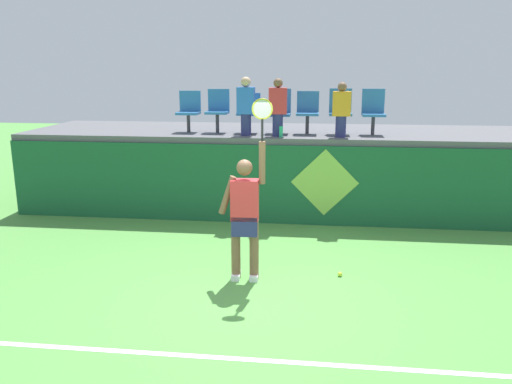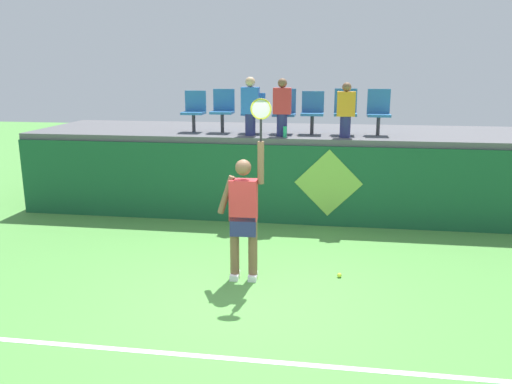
{
  "view_description": "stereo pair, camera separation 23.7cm",
  "coord_description": "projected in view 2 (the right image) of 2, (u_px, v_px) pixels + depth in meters",
  "views": [
    {
      "loc": [
        0.78,
        -6.15,
        2.95
      ],
      "look_at": [
        -0.09,
        1.2,
        1.14
      ],
      "focal_mm": 36.06,
      "sensor_mm": 36.0,
      "label": 1
    },
    {
      "loc": [
        1.01,
        -6.12,
        2.95
      ],
      "look_at": [
        -0.09,
        1.2,
        1.14
      ],
      "focal_mm": 36.06,
      "sensor_mm": 36.0,
      "label": 2
    }
  ],
  "objects": [
    {
      "name": "water_bottle",
      "position": [
        285.0,
        132.0,
        9.73
      ],
      "size": [
        0.07,
        0.07,
        0.21
      ],
      "primitive_type": "cylinder",
      "color": "#26B272",
      "rests_on": "spectator_platform"
    },
    {
      "name": "spectator_0",
      "position": [
        250.0,
        105.0,
        9.92
      ],
      "size": [
        0.34,
        0.2,
        1.12
      ],
      "color": "navy",
      "rests_on": "spectator_platform"
    },
    {
      "name": "spectator_2",
      "position": [
        282.0,
        107.0,
        9.82
      ],
      "size": [
        0.34,
        0.2,
        1.1
      ],
      "color": "navy",
      "rests_on": "spectator_platform"
    },
    {
      "name": "spectator_platform",
      "position": [
        285.0,
        133.0,
        10.92
      ],
      "size": [
        10.52,
        2.73,
        0.12
      ],
      "primitive_type": "cube",
      "color": "#56565B",
      "rests_on": "court_back_wall"
    },
    {
      "name": "stadium_chair_6",
      "position": [
        379.0,
        110.0,
        10.01
      ],
      "size": [
        0.44,
        0.42,
        0.89
      ],
      "color": "#38383D",
      "rests_on": "spectator_platform"
    },
    {
      "name": "tennis_player",
      "position": [
        244.0,
        213.0,
        7.13
      ],
      "size": [
        0.75,
        0.28,
        2.55
      ],
      "color": "white",
      "rests_on": "ground_plane"
    },
    {
      "name": "stadium_chair_0",
      "position": [
        194.0,
        109.0,
        10.55
      ],
      "size": [
        0.44,
        0.42,
        0.83
      ],
      "color": "#38383D",
      "rests_on": "spectator_platform"
    },
    {
      "name": "stadium_chair_5",
      "position": [
        345.0,
        109.0,
        10.1
      ],
      "size": [
        0.44,
        0.42,
        0.89
      ],
      "color": "#38383D",
      "rests_on": "spectator_platform"
    },
    {
      "name": "stadium_chair_3",
      "position": [
        284.0,
        109.0,
        10.28
      ],
      "size": [
        0.44,
        0.42,
        0.88
      ],
      "color": "#38383D",
      "rests_on": "spectator_platform"
    },
    {
      "name": "court_baseline_stripe",
      "position": [
        227.0,
        358.0,
        5.34
      ],
      "size": [
        9.47,
        0.08,
        0.01
      ],
      "primitive_type": "cube",
      "color": "white",
      "rests_on": "ground_plane"
    },
    {
      "name": "tennis_ball",
      "position": [
        339.0,
        275.0,
        7.4
      ],
      "size": [
        0.07,
        0.07,
        0.07
      ],
      "primitive_type": "sphere",
      "color": "#D1E533",
      "rests_on": "ground_plane"
    },
    {
      "name": "wall_signage_mount",
      "position": [
        327.0,
        226.0,
        9.79
      ],
      "size": [
        1.27,
        0.01,
        1.48
      ],
      "color": "#195633",
      "rests_on": "ground_plane"
    },
    {
      "name": "ground_plane",
      "position": [
        249.0,
        299.0,
        6.72
      ],
      "size": [
        40.0,
        40.0,
        0.0
      ],
      "primitive_type": "plane",
      "color": "#519342"
    },
    {
      "name": "court_back_wall",
      "position": [
        278.0,
        184.0,
        9.85
      ],
      "size": [
        10.52,
        0.2,
        1.53
      ],
      "primitive_type": "cube",
      "color": "#195633",
      "rests_on": "ground_plane"
    },
    {
      "name": "stadium_chair_4",
      "position": [
        312.0,
        110.0,
        10.2
      ],
      "size": [
        0.44,
        0.42,
        0.84
      ],
      "color": "#38383D",
      "rests_on": "spectator_platform"
    },
    {
      "name": "spectator_1",
      "position": [
        346.0,
        109.0,
        9.64
      ],
      "size": [
        0.34,
        0.2,
        1.03
      ],
      "color": "navy",
      "rests_on": "spectator_platform"
    },
    {
      "name": "stadium_chair_2",
      "position": [
        254.0,
        110.0,
        10.37
      ],
      "size": [
        0.44,
        0.42,
        0.79
      ],
      "color": "#38383D",
      "rests_on": "spectator_platform"
    },
    {
      "name": "stadium_chair_1",
      "position": [
        223.0,
        108.0,
        10.46
      ],
      "size": [
        0.44,
        0.42,
        0.87
      ],
      "color": "#38383D",
      "rests_on": "spectator_platform"
    }
  ]
}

